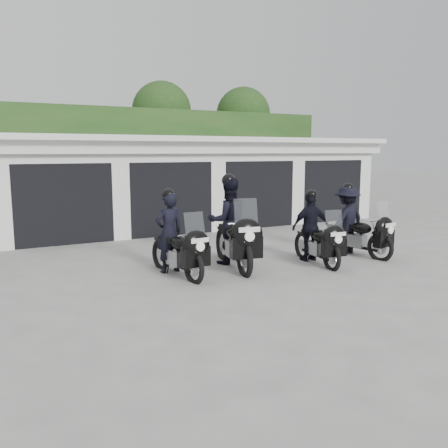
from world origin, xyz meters
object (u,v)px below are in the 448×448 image
police_bike_c (314,231)px  police_bike_d (352,223)px  police_bike_b (231,226)px  police_bike_a (176,240)px

police_bike_c → police_bike_d: bearing=18.1°
police_bike_c → police_bike_b: bearing=169.6°
police_bike_b → police_bike_a: bearing=-160.6°
police_bike_b → police_bike_c: police_bike_b is taller
police_bike_b → police_bike_c: 1.93m
police_bike_b → police_bike_c: (1.82, -0.63, -0.16)m
police_bike_a → police_bike_d: size_ratio=1.01×
police_bike_c → police_bike_d: size_ratio=0.95×
police_bike_d → police_bike_a: bearing=167.4°
police_bike_a → police_bike_b: 1.42m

